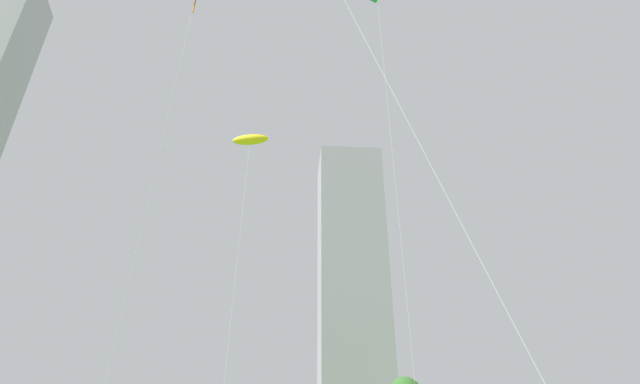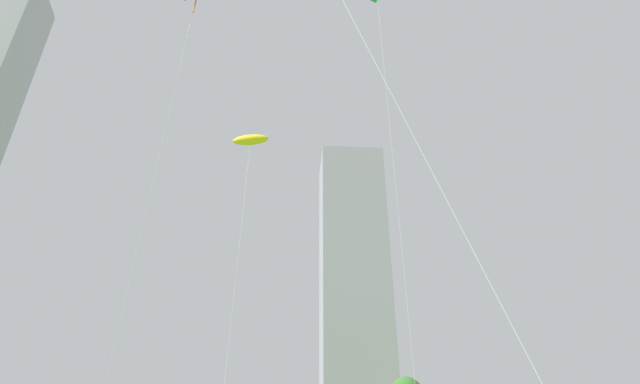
# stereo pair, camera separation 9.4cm
# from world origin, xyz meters

# --- Properties ---
(kite_flying_1) EXTENTS (2.53, 3.01, 20.55)m
(kite_flying_1) POSITION_xyz_m (-2.28, 18.24, 20.13)
(kite_flying_1) COLOR silver
(kite_flying_1) RESTS_ON ground
(distant_highrise_1) EXTENTS (27.78, 26.71, 100.76)m
(distant_highrise_1) POSITION_xyz_m (57.93, 138.02, 50.38)
(distant_highrise_1) COLOR #939399
(distant_highrise_1) RESTS_ON ground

